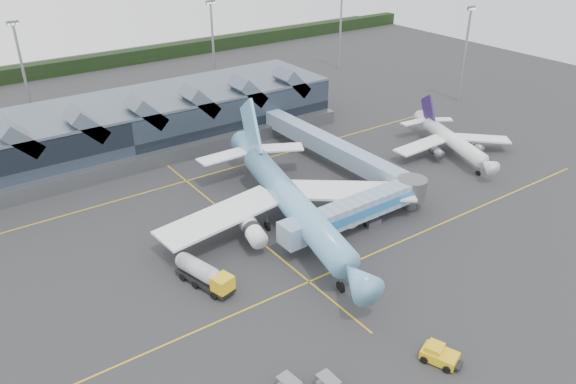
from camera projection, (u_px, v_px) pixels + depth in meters
ground at (275, 254)px, 78.80m from camera, size 260.00×260.00×0.00m
taxi_stripes at (238, 224)px, 86.04m from camera, size 120.00×60.00×0.01m
tree_line_far at (56, 68)px, 157.50m from camera, size 260.00×4.00×4.00m
terminal at (116, 129)px, 108.23m from camera, size 90.00×22.25×12.52m
light_masts at (197, 54)px, 129.19m from camera, size 132.40×42.56×22.45m
main_airliner at (289, 198)px, 83.82m from camera, size 40.30×47.13×15.29m
regional_jet at (451, 139)px, 108.42m from camera, size 23.46×26.26×9.26m
jet_bridge at (366, 207)px, 83.71m from camera, size 27.32×4.71×5.32m
fuel_truck at (203, 273)px, 71.68m from camera, size 4.53×9.59×3.20m
pushback_tug at (439, 355)px, 60.15m from camera, size 3.75×4.68×1.88m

